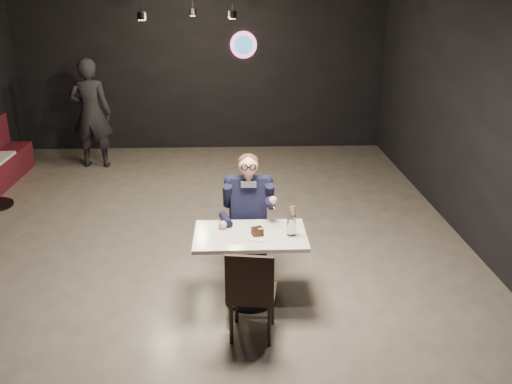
{
  "coord_description": "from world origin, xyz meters",
  "views": [
    {
      "loc": [
        0.6,
        -6.03,
        3.01
      ],
      "look_at": [
        0.82,
        -0.62,
        0.96
      ],
      "focal_mm": 38.0,
      "sensor_mm": 36.0,
      "label": 1
    }
  ],
  "objects_px": {
    "chair_far": "(249,237)",
    "chair_near": "(252,290)",
    "sundae_glass": "(291,226)",
    "main_table": "(250,268)",
    "passerby": "(91,113)",
    "seated_man": "(249,215)"
  },
  "relations": [
    {
      "from": "chair_near",
      "to": "seated_man",
      "type": "xyz_separation_m",
      "value": [
        0.0,
        1.12,
        0.26
      ]
    },
    {
      "from": "chair_near",
      "to": "passerby",
      "type": "bearing_deg",
      "value": 125.49
    },
    {
      "from": "sundae_glass",
      "to": "passerby",
      "type": "xyz_separation_m",
      "value": [
        -3.03,
        4.64,
        0.11
      ]
    },
    {
      "from": "seated_man",
      "to": "passerby",
      "type": "relative_size",
      "value": 0.75
    },
    {
      "from": "seated_man",
      "to": "sundae_glass",
      "type": "bearing_deg",
      "value": -55.9
    },
    {
      "from": "chair_far",
      "to": "chair_near",
      "type": "bearing_deg",
      "value": -90.0
    },
    {
      "from": "chair_near",
      "to": "sundae_glass",
      "type": "xyz_separation_m",
      "value": [
        0.4,
        0.53,
        0.39
      ]
    },
    {
      "from": "main_table",
      "to": "chair_near",
      "type": "xyz_separation_m",
      "value": [
        0.0,
        -0.57,
        0.09
      ]
    },
    {
      "from": "main_table",
      "to": "seated_man",
      "type": "distance_m",
      "value": 0.65
    },
    {
      "from": "chair_near",
      "to": "sundae_glass",
      "type": "relative_size",
      "value": 4.56
    },
    {
      "from": "seated_man",
      "to": "main_table",
      "type": "bearing_deg",
      "value": -90.0
    },
    {
      "from": "main_table",
      "to": "chair_near",
      "type": "height_order",
      "value": "chair_near"
    },
    {
      "from": "chair_far",
      "to": "passerby",
      "type": "xyz_separation_m",
      "value": [
        -2.63,
        4.05,
        0.5
      ]
    },
    {
      "from": "main_table",
      "to": "sundae_glass",
      "type": "relative_size",
      "value": 5.46
    },
    {
      "from": "chair_far",
      "to": "passerby",
      "type": "distance_m",
      "value": 4.85
    },
    {
      "from": "chair_far",
      "to": "chair_near",
      "type": "relative_size",
      "value": 1.0
    },
    {
      "from": "seated_man",
      "to": "sundae_glass",
      "type": "relative_size",
      "value": 7.14
    },
    {
      "from": "sundae_glass",
      "to": "chair_near",
      "type": "bearing_deg",
      "value": -126.86
    },
    {
      "from": "main_table",
      "to": "passerby",
      "type": "bearing_deg",
      "value": 119.75
    },
    {
      "from": "chair_far",
      "to": "passerby",
      "type": "height_order",
      "value": "passerby"
    },
    {
      "from": "sundae_glass",
      "to": "passerby",
      "type": "distance_m",
      "value": 5.54
    },
    {
      "from": "main_table",
      "to": "chair_near",
      "type": "relative_size",
      "value": 1.2
    }
  ]
}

